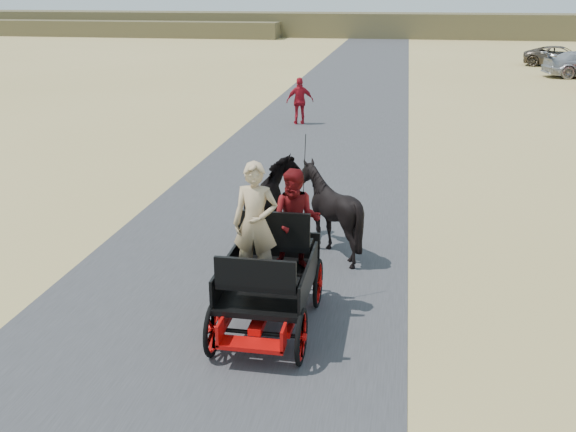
% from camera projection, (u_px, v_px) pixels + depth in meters
% --- Properties ---
extents(ground, '(140.00, 140.00, 0.00)m').
position_uv_depth(ground, '(204.00, 329.00, 9.58)').
color(ground, tan).
extents(road, '(6.00, 140.00, 0.01)m').
position_uv_depth(road, '(204.00, 329.00, 9.58)').
color(road, '#38383A').
rests_on(road, ground).
extents(ridge_far, '(140.00, 6.00, 2.40)m').
position_uv_depth(ridge_far, '(380.00, 25.00, 66.68)').
color(ridge_far, brown).
rests_on(ridge_far, ground).
extents(ridge_near, '(40.00, 4.00, 1.60)m').
position_uv_depth(ridge_near, '(94.00, 28.00, 68.07)').
color(ridge_near, brown).
rests_on(ridge_near, ground).
extents(carriage, '(1.30, 2.40, 0.72)m').
position_uv_depth(carriage, '(269.00, 304.00, 9.56)').
color(carriage, black).
rests_on(carriage, ground).
extents(horse_left, '(0.91, 2.01, 1.70)m').
position_uv_depth(horse_left, '(273.00, 208.00, 12.27)').
color(horse_left, black).
rests_on(horse_left, ground).
extents(horse_right, '(1.37, 1.54, 1.70)m').
position_uv_depth(horse_right, '(330.00, 211.00, 12.08)').
color(horse_right, black).
rests_on(horse_right, ground).
extents(driver_man, '(0.66, 0.43, 1.80)m').
position_uv_depth(driver_man, '(255.00, 223.00, 9.21)').
color(driver_man, tan).
rests_on(driver_man, carriage).
extents(passenger_woman, '(0.77, 0.60, 1.58)m').
position_uv_depth(passenger_woman, '(296.00, 220.00, 9.68)').
color(passenger_woman, '#660C0F').
rests_on(passenger_woman, carriage).
extents(pedestrian, '(1.09, 0.70, 1.73)m').
position_uv_depth(pedestrian, '(300.00, 101.00, 23.76)').
color(pedestrian, '#A41220').
rests_on(pedestrian, ground).
extents(car_d, '(4.94, 3.19, 1.27)m').
position_uv_depth(car_d, '(561.00, 56.00, 41.67)').
color(car_d, brown).
rests_on(car_d, ground).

